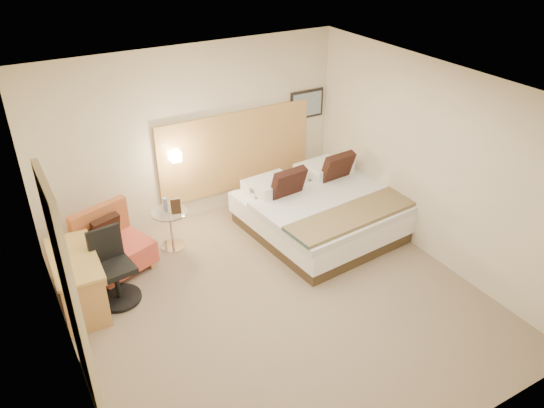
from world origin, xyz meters
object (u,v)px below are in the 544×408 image
bed (324,210)px  side_table (171,227)px  lounge_chair (113,247)px  desk (77,267)px  desk_chair (114,273)px

bed → side_table: size_ratio=3.59×
lounge_chair → desk: size_ratio=0.87×
desk → desk_chair: size_ratio=1.22×
bed → lounge_chair: size_ratio=2.26×
side_table → desk_chair: (-1.02, -0.75, 0.07)m
side_table → desk: desk is taller
side_table → lounge_chair: bearing=-172.8°
side_table → desk_chair: desk_chair is taller
side_table → desk: 1.58m
lounge_chair → desk_chair: bearing=-103.5°
bed → desk: 3.59m
side_table → desk: (-1.41, -0.67, 0.24)m
desk_chair → desk: bearing=167.6°
side_table → desk_chair: 1.27m
desk → desk_chair: 0.44m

